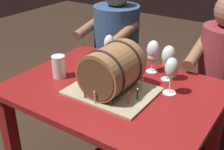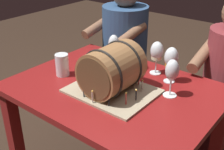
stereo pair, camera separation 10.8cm
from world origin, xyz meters
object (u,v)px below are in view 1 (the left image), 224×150
dining_table (114,106)px  wine_glass_rose (109,45)px  barrel_cake (112,71)px  wine_glass_empty (172,69)px  beer_pint (59,67)px  wine_glass_white (153,51)px  person_seated_left (116,60)px  wine_glass_red (126,48)px  person_seated_right (219,88)px  wine_glass_amber (168,57)px

dining_table → wine_glass_rose: bearing=129.5°
barrel_cake → wine_glass_rose: (-0.21, 0.28, 0.01)m
wine_glass_rose → wine_glass_empty: bearing=-14.5°
barrel_cake → dining_table: bearing=112.9°
beer_pint → wine_glass_white: bearing=41.1°
wine_glass_white → person_seated_left: (-0.50, 0.36, -0.31)m
beer_pint → wine_glass_empty: bearing=16.4°
wine_glass_rose → beer_pint: size_ratio=1.53×
wine_glass_rose → wine_glass_white: size_ratio=1.00×
wine_glass_rose → beer_pint: (-0.15, -0.30, -0.07)m
beer_pint → wine_glass_red: bearing=50.6°
wine_glass_white → person_seated_right: person_seated_right is taller
dining_table → person_seated_left: 0.77m
wine_glass_red → person_seated_left: 0.61m
wine_glass_rose → person_seated_right: bearing=35.4°
person_seated_left → person_seated_right: 0.83m
dining_table → person_seated_right: size_ratio=0.95×
barrel_cake → wine_glass_rose: size_ratio=2.21×
wine_glass_rose → beer_pint: wine_glass_rose is taller
wine_glass_white → person_seated_right: bearing=47.8°
wine_glass_white → person_seated_right: size_ratio=0.17×
dining_table → wine_glass_white: wine_glass_white is taller
wine_glass_rose → wine_glass_empty: size_ratio=0.99×
beer_pint → person_seated_left: bearing=96.3°
dining_table → wine_glass_red: bearing=107.4°
wine_glass_amber → wine_glass_empty: 0.16m
beer_pint → person_seated_right: person_seated_right is taller
barrel_cake → wine_glass_empty: bearing=31.5°
barrel_cake → beer_pint: 0.36m
dining_table → wine_glass_amber: (0.20, 0.24, 0.26)m
wine_glass_empty → person_seated_left: person_seated_left is taller
wine_glass_amber → person_seated_left: size_ratio=0.18×
beer_pint → dining_table: bearing=12.7°
beer_pint → person_seated_right: (0.75, 0.73, -0.24)m
wine_glass_rose → person_seated_left: 0.57m
wine_glass_red → person_seated_left: (-0.34, 0.41, -0.31)m
barrel_cake → beer_pint: (-0.35, -0.02, -0.06)m
wine_glass_amber → person_seated_left: bearing=146.3°
wine_glass_empty → wine_glass_white: 0.27m
wine_glass_empty → person_seated_left: size_ratio=0.17×
wine_glass_rose → wine_glass_amber: (0.39, 0.02, 0.01)m
wine_glass_amber → wine_glass_white: bearing=158.6°
wine_glass_red → wine_glass_empty: wine_glass_empty is taller
wine_glass_empty → person_seated_left: (-0.69, 0.55, -0.31)m
dining_table → beer_pint: beer_pint is taller
wine_glass_white → beer_pint: 0.56m
barrel_cake → wine_glass_red: bearing=108.4°
wine_glass_red → wine_glass_white: wine_glass_white is taller
wine_glass_empty → beer_pint: bearing=-163.6°
barrel_cake → wine_glass_empty: (0.26, 0.16, 0.02)m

